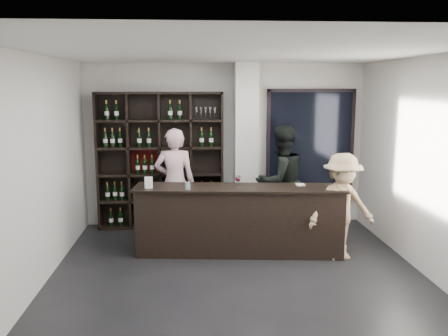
{
  "coord_description": "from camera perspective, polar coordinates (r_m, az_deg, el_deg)",
  "views": [
    {
      "loc": [
        -0.59,
        -5.73,
        2.51
      ],
      "look_at": [
        -0.13,
        1.1,
        1.31
      ],
      "focal_mm": 38.0,
      "sensor_mm": 36.0,
      "label": 1
    }
  ],
  "objects": [
    {
      "name": "napkin_stack",
      "position": [
        7.21,
        9.17,
        -1.99
      ],
      "size": [
        0.12,
        0.12,
        0.02
      ],
      "primitive_type": "cube",
      "rotation": [
        0.0,
        0.0,
        0.02
      ],
      "color": "white",
      "rests_on": "tasting_counter"
    },
    {
      "name": "structural_column",
      "position": [
        8.32,
        2.64,
        2.59
      ],
      "size": [
        0.4,
        0.4,
        2.9
      ],
      "primitive_type": "cube",
      "color": "silver",
      "rests_on": "floor"
    },
    {
      "name": "tasting_counter",
      "position": [
        7.15,
        1.84,
        -6.28
      ],
      "size": [
        3.12,
        0.65,
        1.03
      ],
      "rotation": [
        0.0,
        0.0,
        -0.1
      ],
      "color": "black",
      "rests_on": "floor"
    },
    {
      "name": "glass_panel",
      "position": [
        8.76,
        10.31,
        2.48
      ],
      "size": [
        1.6,
        0.08,
        2.1
      ],
      "color": "black",
      "rests_on": "floor"
    },
    {
      "name": "floor",
      "position": [
        6.29,
        1.88,
        -13.68
      ],
      "size": [
        5.0,
        5.5,
        0.01
      ],
      "primitive_type": "cube",
      "color": "black",
      "rests_on": "ground"
    },
    {
      "name": "wine_shelf",
      "position": [
        8.42,
        -7.65,
        0.88
      ],
      "size": [
        2.2,
        0.35,
        2.4
      ],
      "primitive_type": null,
      "color": "black",
      "rests_on": "floor"
    },
    {
      "name": "taster_pink",
      "position": [
        7.93,
        -5.94,
        -1.77
      ],
      "size": [
        0.68,
        0.46,
        1.82
      ],
      "primitive_type": "imported",
      "rotation": [
        0.0,
        0.0,
        3.11
      ],
      "color": "#CA9DA9",
      "rests_on": "floor"
    },
    {
      "name": "customer",
      "position": [
        7.07,
        13.94,
        -4.55
      ],
      "size": [
        1.09,
        0.73,
        1.56
      ],
      "primitive_type": "imported",
      "rotation": [
        0.0,
        0.0,
        0.16
      ],
      "color": "#9E8562",
      "rests_on": "floor"
    },
    {
      "name": "card_stand",
      "position": [
        6.99,
        -9.06,
        -1.75
      ],
      "size": [
        0.11,
        0.06,
        0.17
      ],
      "primitive_type": "cube",
      "rotation": [
        0.0,
        0.0,
        -0.02
      ],
      "color": "white",
      "rests_on": "tasting_counter"
    },
    {
      "name": "taster_black",
      "position": [
        7.87,
        6.81,
        -1.67
      ],
      "size": [
        1.12,
        1.03,
        1.88
      ],
      "primitive_type": "imported",
      "rotation": [
        0.0,
        0.0,
        3.57
      ],
      "color": "black",
      "rests_on": "floor"
    },
    {
      "name": "spit_cup",
      "position": [
        6.84,
        -4.39,
        -2.16
      ],
      "size": [
        0.09,
        0.09,
        0.11
      ],
      "primitive_type": "cylinder",
      "rotation": [
        0.0,
        0.0,
        0.14
      ],
      "color": "silver",
      "rests_on": "tasting_counter"
    },
    {
      "name": "wine_glass",
      "position": [
        6.99,
        1.72,
        -1.51
      ],
      "size": [
        0.09,
        0.09,
        0.2
      ],
      "primitive_type": null,
      "rotation": [
        0.0,
        0.0,
        -0.16
      ],
      "color": "white",
      "rests_on": "tasting_counter"
    }
  ]
}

